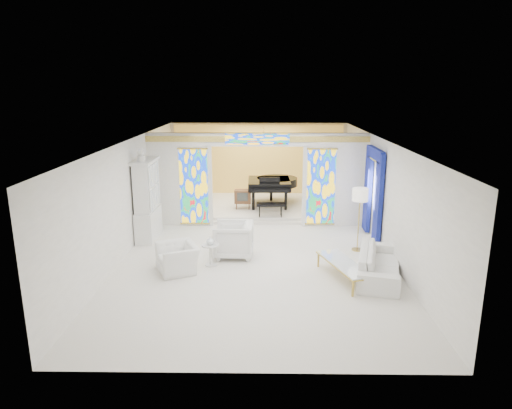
{
  "coord_description": "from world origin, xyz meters",
  "views": [
    {
      "loc": [
        0.17,
        -12.32,
        4.42
      ],
      "look_at": [
        -0.02,
        0.2,
        1.16
      ],
      "focal_mm": 32.0,
      "sensor_mm": 36.0,
      "label": 1
    }
  ],
  "objects_px": {
    "armchair_right": "(233,240)",
    "tv_console": "(243,196)",
    "sofa": "(379,263)",
    "armchair_left": "(178,258)",
    "china_cabinet": "(147,200)",
    "grand_piano": "(273,184)",
    "coffee_table": "(344,264)"
  },
  "relations": [
    {
      "from": "armchair_right",
      "to": "coffee_table",
      "type": "height_order",
      "value": "armchair_right"
    },
    {
      "from": "china_cabinet",
      "to": "armchair_left",
      "type": "xyz_separation_m",
      "value": [
        1.31,
        -2.48,
        -0.83
      ]
    },
    {
      "from": "china_cabinet",
      "to": "grand_piano",
      "type": "relative_size",
      "value": 0.95
    },
    {
      "from": "coffee_table",
      "to": "tv_console",
      "type": "relative_size",
      "value": 2.91
    },
    {
      "from": "coffee_table",
      "to": "china_cabinet",
      "type": "bearing_deg",
      "value": 151.01
    },
    {
      "from": "china_cabinet",
      "to": "armchair_left",
      "type": "distance_m",
      "value": 2.92
    },
    {
      "from": "sofa",
      "to": "coffee_table",
      "type": "height_order",
      "value": "sofa"
    },
    {
      "from": "armchair_left",
      "to": "coffee_table",
      "type": "height_order",
      "value": "armchair_left"
    },
    {
      "from": "grand_piano",
      "to": "china_cabinet",
      "type": "bearing_deg",
      "value": -138.43
    },
    {
      "from": "armchair_left",
      "to": "tv_console",
      "type": "xyz_separation_m",
      "value": [
        1.37,
        5.28,
        0.28
      ]
    },
    {
      "from": "armchair_right",
      "to": "grand_piano",
      "type": "relative_size",
      "value": 0.36
    },
    {
      "from": "china_cabinet",
      "to": "sofa",
      "type": "bearing_deg",
      "value": -24.22
    },
    {
      "from": "grand_piano",
      "to": "coffee_table",
      "type": "bearing_deg",
      "value": -77.44
    },
    {
      "from": "armchair_left",
      "to": "coffee_table",
      "type": "bearing_deg",
      "value": 58.61
    },
    {
      "from": "grand_piano",
      "to": "armchair_right",
      "type": "bearing_deg",
      "value": -104.09
    },
    {
      "from": "coffee_table",
      "to": "grand_piano",
      "type": "relative_size",
      "value": 0.68
    },
    {
      "from": "sofa",
      "to": "grand_piano",
      "type": "bearing_deg",
      "value": 35.98
    },
    {
      "from": "coffee_table",
      "to": "tv_console",
      "type": "height_order",
      "value": "tv_console"
    },
    {
      "from": "china_cabinet",
      "to": "grand_piano",
      "type": "bearing_deg",
      "value": 42.56
    },
    {
      "from": "grand_piano",
      "to": "sofa",
      "type": "bearing_deg",
      "value": -69.84
    },
    {
      "from": "sofa",
      "to": "tv_console",
      "type": "bearing_deg",
      "value": 46.86
    },
    {
      "from": "coffee_table",
      "to": "grand_piano",
      "type": "distance_m",
      "value": 6.59
    },
    {
      "from": "armchair_right",
      "to": "tv_console",
      "type": "xyz_separation_m",
      "value": [
        0.06,
        4.25,
        0.15
      ]
    },
    {
      "from": "armchair_right",
      "to": "sofa",
      "type": "distance_m",
      "value": 3.79
    },
    {
      "from": "china_cabinet",
      "to": "armchair_left",
      "type": "bearing_deg",
      "value": -62.07
    },
    {
      "from": "armchair_right",
      "to": "tv_console",
      "type": "bearing_deg",
      "value": -179.23
    },
    {
      "from": "armchair_left",
      "to": "tv_console",
      "type": "relative_size",
      "value": 1.53
    },
    {
      "from": "sofa",
      "to": "armchair_left",
      "type": "bearing_deg",
      "value": 101.32
    },
    {
      "from": "armchair_left",
      "to": "grand_piano",
      "type": "bearing_deg",
      "value": 132.76
    },
    {
      "from": "china_cabinet",
      "to": "armchair_right",
      "type": "height_order",
      "value": "china_cabinet"
    },
    {
      "from": "grand_piano",
      "to": "tv_console",
      "type": "height_order",
      "value": "grand_piano"
    },
    {
      "from": "tv_console",
      "to": "armchair_right",
      "type": "bearing_deg",
      "value": -91.24
    }
  ]
}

